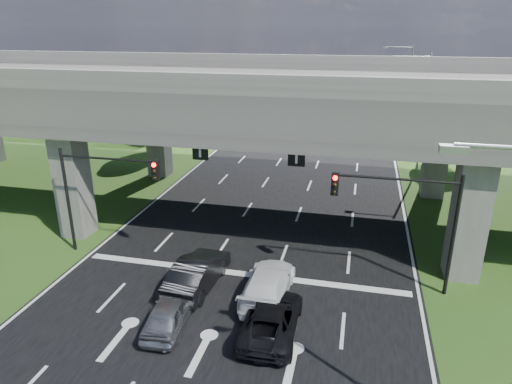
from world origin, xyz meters
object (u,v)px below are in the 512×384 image
at_px(signal_left, 100,184).
at_px(car_silver, 170,313).
at_px(car_white, 268,284).
at_px(signal_right, 407,210).
at_px(streetlight_far, 420,104).
at_px(streetlight_beyond, 406,82).
at_px(car_dark, 198,272).
at_px(car_trailing, 271,318).

height_order(signal_left, car_silver, signal_left).
bearing_deg(car_silver, car_white, -143.79).
distance_m(signal_left, car_silver, 8.78).
relative_size(signal_left, car_white, 1.19).
xyz_separation_m(signal_right, streetlight_far, (2.27, 20.06, 1.66)).
bearing_deg(streetlight_far, streetlight_beyond, 90.00).
bearing_deg(signal_right, car_dark, -167.42).
bearing_deg(car_white, streetlight_far, -110.39).
relative_size(signal_right, car_silver, 1.54).
relative_size(streetlight_beyond, car_silver, 2.57).
distance_m(signal_right, car_white, 7.29).
bearing_deg(streetlight_beyond, streetlight_far, -90.00).
height_order(car_dark, car_white, car_dark).
bearing_deg(signal_left, car_silver, -41.60).
xyz_separation_m(signal_left, car_white, (9.62, -2.25, -3.43)).
height_order(streetlight_beyond, car_dark, streetlight_beyond).
distance_m(streetlight_beyond, car_dark, 40.29).
relative_size(signal_right, signal_left, 1.00).
bearing_deg(streetlight_beyond, signal_left, -116.43).
bearing_deg(car_dark, signal_right, -164.10).
relative_size(car_silver, car_white, 0.77).
distance_m(streetlight_far, car_white, 24.33).
relative_size(signal_right, streetlight_far, 0.60).
bearing_deg(signal_right, streetlight_beyond, 86.39).
bearing_deg(signal_left, streetlight_far, 48.22).
relative_size(car_silver, car_dark, 0.80).
bearing_deg(car_silver, car_trailing, -176.14).
distance_m(signal_right, signal_left, 15.65).
relative_size(streetlight_far, car_white, 1.99).
relative_size(signal_left, streetlight_beyond, 0.60).
bearing_deg(car_trailing, car_white, -76.53).
distance_m(signal_left, streetlight_far, 26.95).
distance_m(streetlight_far, car_silver, 28.52).
distance_m(streetlight_far, streetlight_beyond, 16.00).
bearing_deg(signal_left, car_trailing, -24.66).
relative_size(car_dark, car_trailing, 1.01).
xyz_separation_m(signal_right, car_white, (-6.02, -2.25, -3.43)).
height_order(streetlight_far, car_trailing, streetlight_far).
height_order(signal_left, car_white, signal_left).
height_order(signal_left, car_trailing, signal_left).
bearing_deg(streetlight_beyond, car_trailing, -100.61).
bearing_deg(streetlight_far, car_trailing, -107.14).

